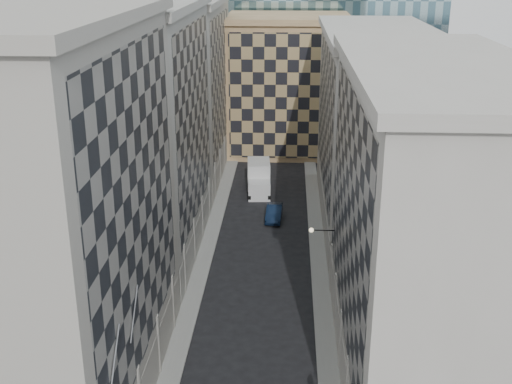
% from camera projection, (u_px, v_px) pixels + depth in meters
% --- Properties ---
extents(sidewalk_west, '(1.50, 100.00, 0.15)m').
position_uv_depth(sidewalk_west, '(203.00, 263.00, 58.04)').
color(sidewalk_west, gray).
rests_on(sidewalk_west, ground).
extents(sidewalk_east, '(1.50, 100.00, 0.15)m').
position_uv_depth(sidewalk_east, '(319.00, 266.00, 57.52)').
color(sidewalk_east, gray).
rests_on(sidewalk_east, ground).
extents(bldg_left_a, '(10.80, 22.80, 23.70)m').
position_uv_depth(bldg_left_a, '(55.00, 225.00, 36.45)').
color(bldg_left_a, '#A49F94').
rests_on(bldg_left_a, ground).
extents(bldg_left_b, '(10.80, 22.80, 22.70)m').
position_uv_depth(bldg_left_b, '(141.00, 134.00, 57.25)').
color(bldg_left_b, gray).
rests_on(bldg_left_b, ground).
extents(bldg_left_c, '(10.80, 22.80, 21.70)m').
position_uv_depth(bldg_left_c, '(181.00, 91.00, 78.05)').
color(bldg_left_c, '#A49F94').
rests_on(bldg_left_c, ground).
extents(bldg_right_a, '(10.80, 26.80, 20.70)m').
position_uv_depth(bldg_right_a, '(426.00, 229.00, 39.65)').
color(bldg_right_a, '#AEA9A0').
rests_on(bldg_right_a, ground).
extents(bldg_right_b, '(10.80, 28.80, 19.70)m').
position_uv_depth(bldg_right_b, '(373.00, 128.00, 65.13)').
color(bldg_right_b, '#AEA9A0').
rests_on(bldg_right_b, ground).
extents(tan_block, '(16.80, 14.80, 18.80)m').
position_uv_depth(tan_block, '(287.00, 84.00, 89.99)').
color(tan_block, '#9D7D53').
rests_on(tan_block, ground).
extents(flagpoles_left, '(0.10, 6.33, 2.33)m').
position_uv_depth(flagpoles_left, '(125.00, 334.00, 32.84)').
color(flagpoles_left, gray).
rests_on(flagpoles_left, ground).
extents(bracket_lamp, '(1.98, 0.36, 0.36)m').
position_uv_depth(bracket_lamp, '(314.00, 230.00, 49.83)').
color(bracket_lamp, black).
rests_on(bracket_lamp, ground).
extents(box_truck, '(3.03, 6.56, 3.51)m').
position_uv_depth(box_truck, '(259.00, 179.00, 75.56)').
color(box_truck, silver).
rests_on(box_truck, ground).
extents(dark_car, '(1.84, 4.70, 1.52)m').
position_uv_depth(dark_car, '(274.00, 213.00, 67.76)').
color(dark_car, '#0F1E38').
rests_on(dark_car, ground).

